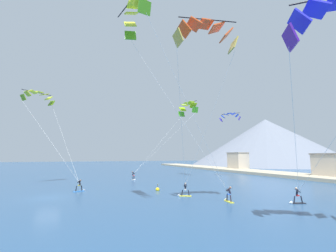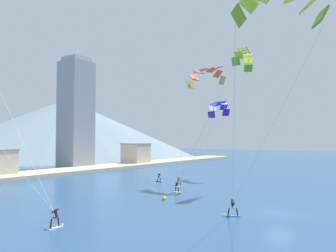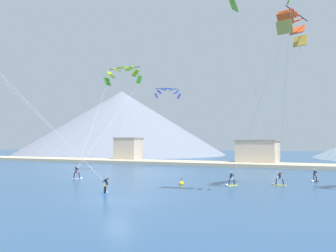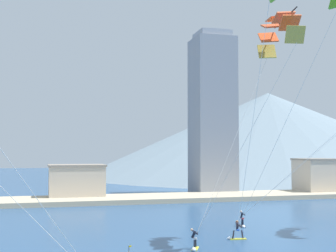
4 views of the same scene
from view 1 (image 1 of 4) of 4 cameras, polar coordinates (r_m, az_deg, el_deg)
name	(u,v)px [view 1 (image 1 of 4)]	position (r m, az deg, el deg)	size (l,w,h in m)	color
ground_plane	(49,198)	(31.03, -28.03, -15.75)	(400.00, 400.00, 0.00)	navy
kitesurfer_near_lead	(296,199)	(27.66, 29.70, -15.76)	(0.87, 1.78, 1.68)	black
kitesurfer_near_trail	(184,192)	(28.62, 3.97, -16.43)	(1.14, 1.74, 1.66)	yellow
kitesurfer_mid_center	(228,197)	(26.11, 15.01, -17.04)	(1.78, 0.64, 1.67)	yellow
kitesurfer_far_left	(81,188)	(34.58, -21.32, -14.36)	(1.19, 1.72, 1.70)	#337FDB
kitesurfer_far_right	(134,177)	(47.73, -8.72, -12.72)	(1.77, 0.74, 1.80)	white
parafoil_kite_near_trail	(206,33)	(25.12, 9.52, 22.32)	(8.08, 6.72, 17.22)	gold
parafoil_kite_mid_center	(136,14)	(24.97, -8.25, 26.24)	(5.75, 11.83, 18.63)	#4EA21E
parafoil_kite_far_left	(39,96)	(46.04, -30.00, 6.52)	(12.11, 9.99, 14.89)	#5E8F11
parafoil_kite_far_right	(188,107)	(55.00, 4.98, 4.74)	(6.73, 14.50, 16.46)	green
parafoil_kite_distant_high_outer	(230,116)	(56.26, 15.46, 2.47)	(4.64, 4.18, 1.95)	#4536C2
race_marker_buoy	(158,189)	(33.04, -2.66, -15.80)	(0.56, 0.56, 1.02)	yellow
shoreline_strip	(336,179)	(56.78, 36.79, -10.71)	(180.00, 10.00, 0.70)	#BCAD8E
shore_building_promenade_mid	(238,161)	(82.33, 17.35, -8.56)	(6.40, 4.71, 6.17)	beige
mountain_peak_west_ridge	(266,142)	(138.36, 23.71, -3.72)	(83.79, 83.79, 25.79)	slate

